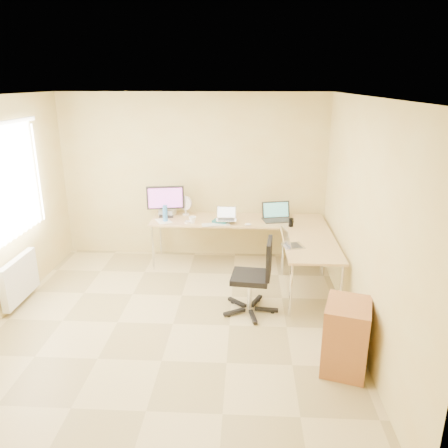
# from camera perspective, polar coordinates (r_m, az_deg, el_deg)

# --- Properties ---
(floor) EXTENTS (4.50, 4.50, 0.00)m
(floor) POSITION_cam_1_polar(r_m,az_deg,el_deg) (5.33, -6.72, -12.91)
(floor) COLOR tan
(floor) RESTS_ON ground
(ceiling) EXTENTS (4.50, 4.50, 0.00)m
(ceiling) POSITION_cam_1_polar(r_m,az_deg,el_deg) (4.57, -7.96, 16.25)
(ceiling) COLOR white
(ceiling) RESTS_ON ground
(wall_back) EXTENTS (4.50, 0.00, 4.50)m
(wall_back) POSITION_cam_1_polar(r_m,az_deg,el_deg) (6.94, -4.06, 6.20)
(wall_back) COLOR #D7C987
(wall_back) RESTS_ON ground
(wall_front) EXTENTS (4.50, 0.00, 4.50)m
(wall_front) POSITION_cam_1_polar(r_m,az_deg,el_deg) (2.80, -15.51, -13.69)
(wall_front) COLOR #D7C987
(wall_front) RESTS_ON ground
(wall_right) EXTENTS (0.00, 4.50, 4.50)m
(wall_right) POSITION_cam_1_polar(r_m,az_deg,el_deg) (4.88, 17.78, 0.11)
(wall_right) COLOR #D7C987
(wall_right) RESTS_ON ground
(desk_main) EXTENTS (2.65, 0.70, 0.73)m
(desk_main) POSITION_cam_1_polar(r_m,az_deg,el_deg) (6.77, 1.82, -2.33)
(desk_main) COLOR tan
(desk_main) RESTS_ON ground
(desk_return) EXTENTS (0.70, 1.30, 0.73)m
(desk_return) POSITION_cam_1_polar(r_m,az_deg,el_deg) (5.91, 11.14, -5.88)
(desk_return) COLOR tan
(desk_return) RESTS_ON ground
(monitor) EXTENTS (0.60, 0.28, 0.49)m
(monitor) POSITION_cam_1_polar(r_m,az_deg,el_deg) (6.77, -7.69, 2.95)
(monitor) COLOR black
(monitor) RESTS_ON desk_main
(book_stack) EXTENTS (0.31, 0.35, 0.05)m
(book_stack) POSITION_cam_1_polar(r_m,az_deg,el_deg) (6.52, -0.21, 0.48)
(book_stack) COLOR #195555
(book_stack) RESTS_ON desk_main
(laptop_center) EXTENTS (0.30, 0.24, 0.19)m
(laptop_center) POSITION_cam_1_polar(r_m,az_deg,el_deg) (6.42, 0.30, 1.34)
(laptop_center) COLOR silver
(laptop_center) RESTS_ON desk_main
(laptop_black) EXTENTS (0.50, 0.41, 0.27)m
(laptop_black) POSITION_cam_1_polar(r_m,az_deg,el_deg) (6.60, 7.09, 1.59)
(laptop_black) COLOR #282828
(laptop_black) RESTS_ON desk_main
(keyboard) EXTENTS (0.43, 0.20, 0.02)m
(keyboard) POSITION_cam_1_polar(r_m,az_deg,el_deg) (6.38, -1.08, -0.07)
(keyboard) COLOR silver
(keyboard) RESTS_ON desk_main
(mouse) EXTENTS (0.12, 0.10, 0.04)m
(mouse) POSITION_cam_1_polar(r_m,az_deg,el_deg) (6.37, 3.18, -0.05)
(mouse) COLOR silver
(mouse) RESTS_ON desk_main
(mug) EXTENTS (0.13, 0.13, 0.10)m
(mug) POSITION_cam_1_polar(r_m,az_deg,el_deg) (6.48, -4.16, 0.55)
(mug) COLOR white
(mug) RESTS_ON desk_main
(cd_stack) EXTENTS (0.12, 0.12, 0.03)m
(cd_stack) POSITION_cam_1_polar(r_m,az_deg,el_deg) (6.51, -4.73, 0.27)
(cd_stack) COLOR white
(cd_stack) RESTS_ON desk_main
(water_bottle) EXTENTS (0.08, 0.08, 0.25)m
(water_bottle) POSITION_cam_1_polar(r_m,az_deg,el_deg) (6.58, -7.75, 1.42)
(water_bottle) COLOR #3C83D6
(water_bottle) RESTS_ON desk_main
(papers) EXTENTS (0.31, 0.34, 0.01)m
(papers) POSITION_cam_1_polar(r_m,az_deg,el_deg) (6.63, -7.95, 0.41)
(papers) COLOR white
(papers) RESTS_ON desk_main
(white_box) EXTENTS (0.27, 0.23, 0.09)m
(white_box) POSITION_cam_1_polar(r_m,az_deg,el_deg) (6.94, -7.45, 1.60)
(white_box) COLOR silver
(white_box) RESTS_ON desk_main
(desk_fan) EXTENTS (0.30, 0.30, 0.29)m
(desk_fan) POSITION_cam_1_polar(r_m,az_deg,el_deg) (6.87, -5.07, 2.37)
(desk_fan) COLOR silver
(desk_fan) RESTS_ON desk_main
(black_cup) EXTENTS (0.08, 0.08, 0.12)m
(black_cup) POSITION_cam_1_polar(r_m,az_deg,el_deg) (6.38, 8.79, 0.21)
(black_cup) COLOR black
(black_cup) RESTS_ON desk_main
(laptop_return) EXTENTS (0.35, 0.31, 0.20)m
(laptop_return) POSITION_cam_1_polar(r_m,az_deg,el_deg) (5.61, 9.11, -1.97)
(laptop_return) COLOR silver
(laptop_return) RESTS_ON desk_return
(office_chair) EXTENTS (0.64, 0.64, 0.97)m
(office_chair) POSITION_cam_1_polar(r_m,az_deg,el_deg) (5.34, 3.45, -6.66)
(office_chair) COLOR black
(office_chair) RESTS_ON ground
(cabinet) EXTENTS (0.54, 0.61, 0.71)m
(cabinet) POSITION_cam_1_polar(r_m,az_deg,el_deg) (4.56, 15.74, -14.05)
(cabinet) COLOR brown
(cabinet) RESTS_ON ground
(radiator) EXTENTS (0.09, 0.80, 0.55)m
(radiator) POSITION_cam_1_polar(r_m,az_deg,el_deg) (6.16, -25.29, -6.52)
(radiator) COLOR white
(radiator) RESTS_ON ground
(window) EXTENTS (0.10, 1.80, 1.40)m
(window) POSITION_cam_1_polar(r_m,az_deg,el_deg) (5.80, -27.06, 4.36)
(window) COLOR white
(window) RESTS_ON wall_left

